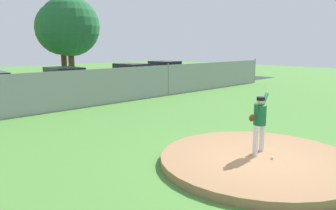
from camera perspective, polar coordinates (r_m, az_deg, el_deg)
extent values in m
plane|color=#4C8438|center=(12.74, -8.55, -3.35)|extent=(80.00, 80.00, 0.00)
cube|color=#2B2B2D|center=(20.14, -22.89, 0.98)|extent=(44.00, 7.00, 0.01)
cylinder|color=#99704C|center=(8.77, 15.46, -9.28)|extent=(5.00, 5.00, 0.20)
cylinder|color=silver|center=(8.66, 15.03, -6.17)|extent=(0.13, 0.13, 0.76)
cylinder|color=silver|center=(9.14, 16.08, -5.35)|extent=(0.13, 0.13, 0.76)
cylinder|color=#145933|center=(8.75, 15.77, -1.70)|extent=(0.32, 0.32, 0.52)
cylinder|color=#145933|center=(8.84, 16.47, 0.79)|extent=(0.49, 0.19, 0.37)
cylinder|color=#145933|center=(8.57, 15.21, -1.02)|extent=(0.29, 0.15, 0.46)
ellipsoid|color=#4C2D14|center=(8.53, 14.46, -2.20)|extent=(0.20, 0.12, 0.18)
sphere|color=tan|center=(8.68, 15.89, 0.63)|extent=(0.20, 0.20, 0.20)
cylinder|color=black|center=(8.67, 15.91, 1.08)|extent=(0.21, 0.21, 0.09)
sphere|color=white|center=(8.65, 17.76, -8.72)|extent=(0.07, 0.07, 0.07)
cube|color=gray|center=(15.94, -17.11, 2.43)|extent=(32.87, 0.03, 1.85)
cylinder|color=slate|center=(19.80, 0.04, 4.48)|extent=(0.07, 0.07, 1.95)
cylinder|color=slate|center=(27.59, 14.91, 5.78)|extent=(0.07, 0.07, 1.95)
cube|color=#B7BABF|center=(21.07, -17.59, 3.50)|extent=(2.23, 4.57, 0.69)
cube|color=black|center=(21.01, -17.69, 5.36)|extent=(1.92, 2.57, 0.69)
cylinder|color=black|center=(22.38, -18.89, 2.91)|extent=(1.99, 0.79, 0.64)
cylinder|color=black|center=(19.86, -16.01, 2.19)|extent=(1.99, 0.79, 0.64)
cube|color=#146066|center=(26.29, -0.58, 5.36)|extent=(1.95, 4.12, 0.80)
cube|color=black|center=(26.23, -0.58, 6.95)|extent=(1.72, 2.29, 0.67)
cylinder|color=black|center=(27.20, -2.49, 4.67)|extent=(1.85, 0.72, 0.64)
cylinder|color=black|center=(25.48, 1.47, 4.30)|extent=(1.85, 0.72, 0.64)
cube|color=silver|center=(24.21, -6.37, 4.75)|extent=(1.91, 4.49, 0.70)
cube|color=black|center=(24.16, -6.41, 6.39)|extent=(1.71, 2.49, 0.69)
cylinder|color=black|center=(25.31, -8.36, 4.15)|extent=(1.84, 0.70, 0.64)
cylinder|color=black|center=(23.22, -4.17, 3.69)|extent=(1.84, 0.70, 0.64)
cone|color=orange|center=(23.46, -14.03, 3.38)|extent=(0.32, 0.32, 0.55)
cube|color=black|center=(23.49, -14.00, 2.75)|extent=(0.40, 0.40, 0.03)
cylinder|color=#4C331E|center=(29.98, -16.50, 6.89)|extent=(0.52, 0.52, 2.84)
sphere|color=#226232|center=(29.98, -16.82, 13.03)|extent=(5.12, 5.12, 5.12)
cylinder|color=#4C331E|center=(32.12, -17.68, 7.04)|extent=(0.51, 0.51, 2.86)
sphere|color=#2F662A|center=(32.12, -17.99, 12.62)|extent=(4.86, 4.86, 4.86)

